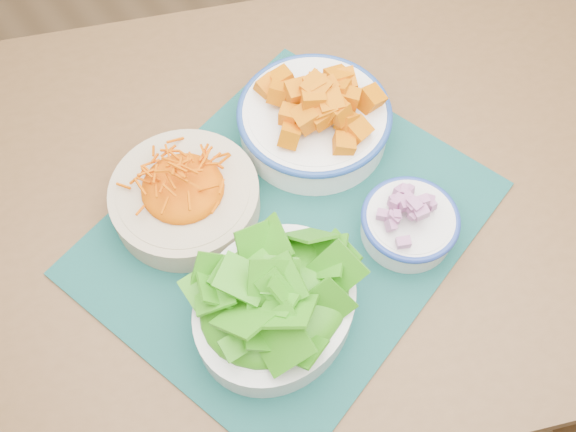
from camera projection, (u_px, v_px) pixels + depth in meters
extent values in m
plane|color=#A57C50|center=(472.00, 344.00, 1.59)|extent=(4.00, 4.00, 0.00)
cube|color=brown|center=(322.00, 190.00, 0.96)|extent=(1.40, 1.19, 0.04)
cylinder|color=brown|center=(36.00, 200.00, 1.38)|extent=(0.06, 0.06, 0.71)
cylinder|color=brown|center=(499.00, 113.00, 1.50)|extent=(0.06, 0.06, 0.71)
cube|color=#0C3432|center=(288.00, 227.00, 0.90)|extent=(0.62, 0.56, 0.00)
cylinder|color=#C4B291|center=(186.00, 199.00, 0.89)|extent=(0.21, 0.21, 0.05)
ellipsoid|color=#F26500|center=(181.00, 183.00, 0.86)|extent=(0.18, 0.18, 0.04)
cylinder|color=white|center=(314.00, 123.00, 0.95)|extent=(0.28, 0.28, 0.06)
torus|color=#204293|center=(314.00, 113.00, 0.93)|extent=(0.23, 0.23, 0.01)
ellipsoid|color=#D76C00|center=(315.00, 100.00, 0.91)|extent=(0.19, 0.19, 0.05)
ellipsoid|color=#197508|center=(275.00, 293.00, 0.77)|extent=(0.20, 0.17, 0.05)
cylinder|color=silver|center=(408.00, 225.00, 0.87)|extent=(0.16, 0.16, 0.04)
torus|color=#203A95|center=(411.00, 219.00, 0.86)|extent=(0.13, 0.13, 0.01)
ellipsoid|color=#750B51|center=(413.00, 212.00, 0.84)|extent=(0.11, 0.11, 0.03)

